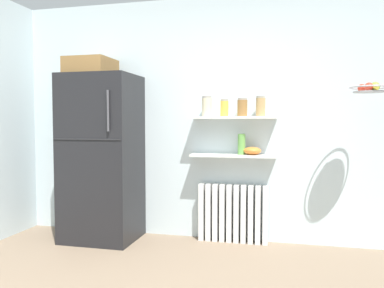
{
  "coord_description": "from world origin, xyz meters",
  "views": [
    {
      "loc": [
        0.79,
        -2.17,
        1.27
      ],
      "look_at": [
        -0.14,
        1.6,
        1.05
      ],
      "focal_mm": 36.82,
      "sensor_mm": 36.0,
      "label": 1
    }
  ],
  "objects": [
    {
      "name": "hanging_fruit_basket",
      "position": [
        1.48,
        1.58,
        1.57
      ],
      "size": [
        0.35,
        0.35,
        0.09
      ],
      "color": "#B2B2B7"
    },
    {
      "name": "storage_jar_2",
      "position": [
        0.32,
        1.89,
        1.42
      ],
      "size": [
        0.1,
        0.1,
        0.19
      ],
      "color": "olive",
      "rests_on": "wall_shelf_upper"
    },
    {
      "name": "storage_jar_0",
      "position": [
        -0.05,
        1.89,
        1.43
      ],
      "size": [
        0.11,
        0.11,
        0.21
      ],
      "color": "beige",
      "rests_on": "wall_shelf_upper"
    },
    {
      "name": "wall_shelf_lower",
      "position": [
        0.23,
        1.89,
        0.92
      ],
      "size": [
        0.88,
        0.22,
        0.02
      ],
      "primitive_type": "cube",
      "color": "white"
    },
    {
      "name": "wall_shelf_upper",
      "position": [
        0.23,
        1.89,
        1.31
      ],
      "size": [
        0.88,
        0.22,
        0.02
      ],
      "primitive_type": "cube",
      "color": "white"
    },
    {
      "name": "back_wall",
      "position": [
        0.0,
        2.05,
        1.3
      ],
      "size": [
        7.04,
        0.1,
        2.6
      ],
      "primitive_type": "cube",
      "color": "silver",
      "rests_on": "ground_plane"
    },
    {
      "name": "vase",
      "position": [
        0.32,
        1.89,
        1.04
      ],
      "size": [
        0.08,
        0.08,
        0.21
      ],
      "primitive_type": "cylinder",
      "color": "#66A84C",
      "rests_on": "wall_shelf_lower"
    },
    {
      "name": "storage_jar_1",
      "position": [
        0.14,
        1.89,
        1.41
      ],
      "size": [
        0.08,
        0.08,
        0.18
      ],
      "color": "yellow",
      "rests_on": "wall_shelf_upper"
    },
    {
      "name": "refrigerator",
      "position": [
        -1.16,
        1.68,
        0.92
      ],
      "size": [
        0.76,
        0.67,
        1.94
      ],
      "color": "black",
      "rests_on": "ground_plane"
    },
    {
      "name": "radiator",
      "position": [
        0.23,
        1.92,
        0.3
      ],
      "size": [
        0.73,
        0.12,
        0.61
      ],
      "color": "white",
      "rests_on": "ground_plane"
    },
    {
      "name": "storage_jar_3",
      "position": [
        0.51,
        1.89,
        1.43
      ],
      "size": [
        0.1,
        0.1,
        0.2
      ],
      "color": "tan",
      "rests_on": "wall_shelf_upper"
    },
    {
      "name": "shelf_bowl",
      "position": [
        0.43,
        1.89,
        0.97
      ],
      "size": [
        0.18,
        0.18,
        0.08
      ],
      "primitive_type": "ellipsoid",
      "color": "orange",
      "rests_on": "wall_shelf_lower"
    }
  ]
}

